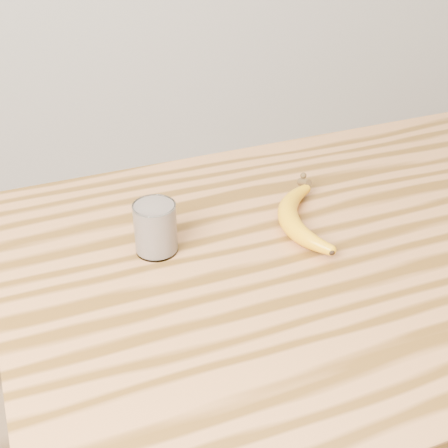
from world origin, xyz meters
name	(u,v)px	position (x,y,z in m)	size (l,w,h in m)	color
table	(348,297)	(0.00, 0.00, 0.77)	(1.20, 0.80, 0.90)	#A96D3B
smoothie_glass	(155,228)	(-0.33, 0.10, 0.95)	(0.07, 0.07, 0.09)	white
banana	(288,219)	(-0.09, 0.08, 0.92)	(0.11, 0.30, 0.04)	orange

